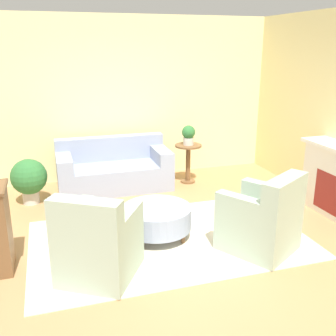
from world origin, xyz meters
TOP-DOWN VIEW (x-y plane):
  - ground_plane at (0.00, 0.00)m, footprint 16.00×16.00m
  - wall_back at (0.00, 2.70)m, footprint 9.27×0.12m
  - rug at (0.00, 0.00)m, footprint 3.33×2.02m
  - couch at (-0.33, 2.07)m, footprint 1.83×0.87m
  - armchair_left at (-0.94, -0.56)m, footprint 1.00×1.02m
  - armchair_right at (0.94, -0.56)m, footprint 1.00×1.02m
  - ottoman_table at (-0.13, 0.12)m, footprint 0.86×0.86m
  - side_table at (0.95, 1.96)m, footprint 0.46×0.46m
  - potted_plant_on_side_table at (0.95, 1.96)m, footprint 0.23×0.23m
  - potted_plant_floor at (-1.65, 1.76)m, footprint 0.53×0.53m

SIDE VIEW (x-z plane):
  - ground_plane at x=0.00m, z-range 0.00..0.00m
  - rug at x=0.00m, z-range 0.00..0.01m
  - ottoman_table at x=-0.13m, z-range 0.07..0.46m
  - couch at x=-0.33m, z-range -0.11..0.71m
  - armchair_left at x=-0.94m, z-range -0.10..0.84m
  - armchair_right at x=0.94m, z-range -0.10..0.84m
  - potted_plant_floor at x=-1.65m, z-range 0.05..0.74m
  - side_table at x=0.95m, z-range 0.11..0.78m
  - potted_plant_on_side_table at x=0.95m, z-range 0.69..1.02m
  - wall_back at x=0.00m, z-range 0.00..2.80m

